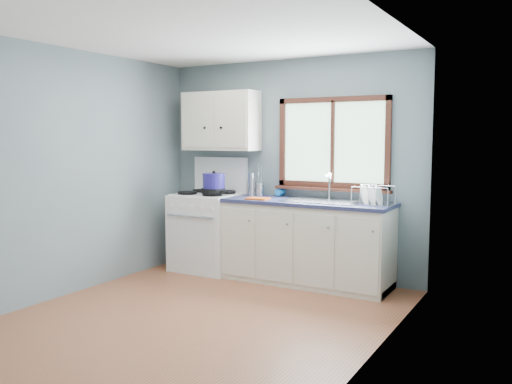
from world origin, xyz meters
The scene contains 19 objects.
floor centered at (0.00, 0.00, -0.01)m, with size 3.20×3.60×0.02m, color #9A5837.
ceiling centered at (0.00, 0.00, 2.51)m, with size 3.20×3.60×0.02m, color white.
wall_back centered at (0.00, 1.81, 1.25)m, with size 3.20×0.02×2.50m, color slate.
wall_front centered at (0.00, -1.81, 1.25)m, with size 3.20×0.02×2.50m, color slate.
wall_left centered at (-1.61, 0.00, 1.25)m, with size 0.02×3.60×2.50m, color slate.
wall_right centered at (1.61, 0.00, 1.25)m, with size 0.02×3.60×2.50m, color slate.
gas_range centered at (-0.95, 1.47, 0.49)m, with size 0.76×0.69×1.36m.
base_cabinets centered at (0.36, 1.49, 0.41)m, with size 1.85×0.60×0.88m.
countertop centered at (0.36, 1.49, 0.90)m, with size 1.89×0.64×0.04m, color #1F2343.
sink centered at (0.54, 1.49, 0.86)m, with size 0.84×0.46×0.44m.
window centered at (0.54, 1.77, 1.48)m, with size 1.36×0.10×1.03m.
upper_cabinets centered at (-0.85, 1.63, 1.80)m, with size 0.95×0.35×0.70m.
skillet centered at (-0.76, 1.32, 0.99)m, with size 0.44×0.34×0.06m.
stockpot centered at (-0.76, 1.33, 1.08)m, with size 0.35×0.35×0.26m.
utensil_crock centered at (-0.36, 1.70, 1.00)m, with size 0.15×0.15×0.39m.
thermos centered at (-0.40, 1.59, 1.05)m, with size 0.06×0.06×0.26m, color silver.
soap_bottle centered at (-0.11, 1.69, 1.04)m, with size 0.09×0.09×0.24m, color blue.
dish_towel centered at (-0.17, 1.32, 0.93)m, with size 0.25×0.18×0.02m, color #C14A12.
dish_rack centered at (1.09, 1.49, 0.97)m, with size 0.39×0.30×0.21m.
Camera 1 is at (2.76, -3.89, 1.60)m, focal length 38.00 mm.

